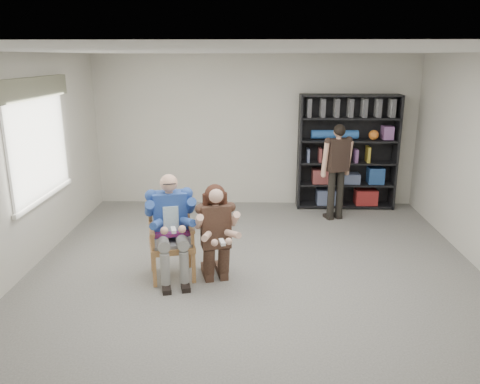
# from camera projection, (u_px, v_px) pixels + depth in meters

# --- Properties ---
(room_shell) EXTENTS (6.00, 7.00, 2.80)m
(room_shell) POSITION_uv_depth(u_px,v_px,m) (256.00, 177.00, 5.40)
(room_shell) COLOR silver
(room_shell) RESTS_ON ground
(floor) EXTENTS (6.00, 7.00, 0.01)m
(floor) POSITION_uv_depth(u_px,v_px,m) (255.00, 287.00, 5.79)
(floor) COLOR #62605B
(floor) RESTS_ON ground
(window_left) EXTENTS (0.16, 2.00, 1.75)m
(window_left) POSITION_uv_depth(u_px,v_px,m) (40.00, 141.00, 6.37)
(window_left) COLOR white
(window_left) RESTS_ON room_shell
(armchair) EXTENTS (0.74, 0.73, 1.05)m
(armchair) POSITION_uv_depth(u_px,v_px,m) (171.00, 239.00, 5.92)
(armchair) COLOR #A86937
(armchair) RESTS_ON floor
(seated_man) EXTENTS (0.78, 0.94, 1.37)m
(seated_man) POSITION_uv_depth(u_px,v_px,m) (171.00, 227.00, 5.88)
(seated_man) COLOR navy
(seated_man) RESTS_ON floor
(kneeling_woman) EXTENTS (0.72, 0.95, 1.25)m
(kneeling_woman) POSITION_uv_depth(u_px,v_px,m) (216.00, 235.00, 5.76)
(kneeling_woman) COLOR #361F1B
(kneeling_woman) RESTS_ON floor
(bookshelf) EXTENTS (1.80, 0.38, 2.10)m
(bookshelf) POSITION_uv_depth(u_px,v_px,m) (347.00, 152.00, 8.60)
(bookshelf) COLOR black
(bookshelf) RESTS_ON floor
(standing_man) EXTENTS (0.58, 0.45, 1.67)m
(standing_man) POSITION_uv_depth(u_px,v_px,m) (337.00, 173.00, 7.99)
(standing_man) COLOR black
(standing_man) RESTS_ON floor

